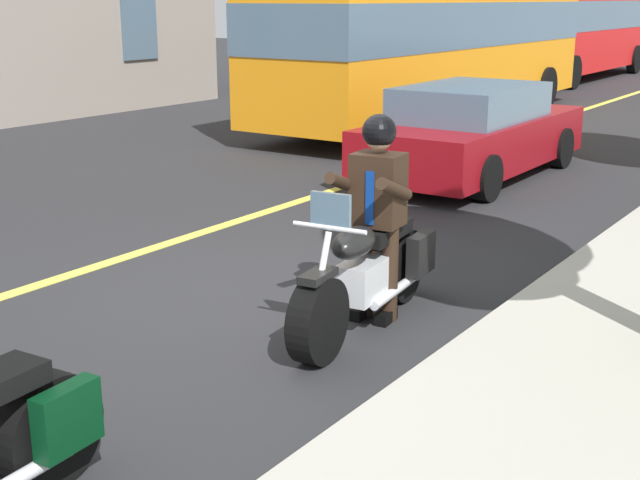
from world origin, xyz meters
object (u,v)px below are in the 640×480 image
bus_far (437,34)px  car_silver (473,132)px  motorcycle_main (367,274)px  rider_main (377,200)px  bus_near (572,22)px

bus_far → car_silver: bearing=32.3°
motorcycle_main → car_silver: (-6.18, -1.90, 0.24)m
rider_main → bus_far: bearing=-155.1°
motorcycle_main → bus_near: bearing=-164.9°
bus_near → bus_far: same height
car_silver → rider_main: bearing=17.4°
motorcycle_main → bus_near: size_ratio=0.20×
bus_near → bus_far: size_ratio=1.00×
motorcycle_main → bus_near: bus_near is taller
motorcycle_main → bus_far: bus_far is taller
rider_main → bus_near: bus_near is taller
bus_near → bus_far: (11.61, 0.95, 0.00)m
bus_far → car_silver: bus_far is taller
rider_main → bus_far: bus_far is taller
motorcycle_main → rider_main: bearing=-172.7°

